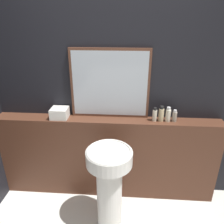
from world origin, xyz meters
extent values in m
cube|color=black|center=(0.00, 1.44, 1.25)|extent=(8.00, 0.06, 2.50)
cube|color=#512D1E|center=(0.00, 1.32, 0.48)|extent=(2.42, 0.20, 0.97)
cylinder|color=silver|center=(0.06, 0.87, 0.37)|extent=(0.24, 0.24, 0.74)
cylinder|color=silver|center=(0.06, 0.87, 0.80)|extent=(0.42, 0.42, 0.13)
torus|color=silver|center=(0.06, 0.87, 0.86)|extent=(0.41, 0.41, 0.02)
cube|color=#563323|center=(0.02, 1.40, 1.33)|extent=(0.81, 0.03, 0.72)
cube|color=#B2BCC6|center=(0.02, 1.39, 1.33)|extent=(0.76, 0.02, 0.67)
cube|color=silver|center=(-0.51, 1.32, 1.02)|extent=(0.18, 0.16, 0.11)
cylinder|color=beige|center=(0.49, 1.32, 1.03)|extent=(0.04, 0.04, 0.12)
cylinder|color=black|center=(0.49, 1.32, 1.10)|extent=(0.03, 0.03, 0.03)
cylinder|color=#C6B284|center=(0.56, 1.32, 1.04)|extent=(0.05, 0.05, 0.14)
cylinder|color=black|center=(0.56, 1.32, 1.12)|extent=(0.04, 0.04, 0.03)
cylinder|color=beige|center=(0.63, 1.32, 1.03)|extent=(0.05, 0.05, 0.13)
cylinder|color=silver|center=(0.63, 1.32, 1.11)|extent=(0.04, 0.04, 0.03)
cylinder|color=gray|center=(0.69, 1.32, 1.02)|extent=(0.05, 0.05, 0.10)
cylinder|color=silver|center=(0.69, 1.32, 1.09)|extent=(0.03, 0.03, 0.02)
camera|label=1|loc=(0.20, -0.76, 1.96)|focal=35.00mm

